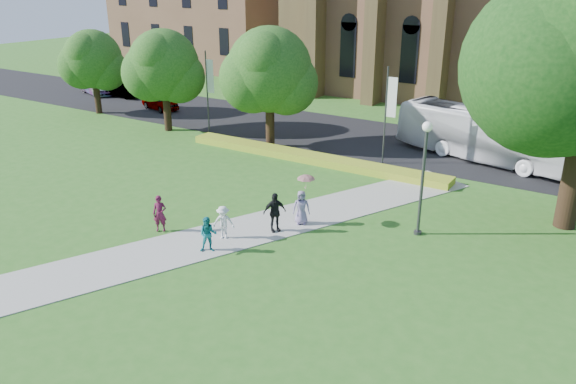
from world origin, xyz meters
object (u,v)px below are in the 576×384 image
Objects in this scene: car_0 at (160,101)px; pedestrian_0 at (160,214)px; tour_coach at (488,135)px; car_1 at (122,90)px; car_2 at (98,86)px; streetlamp at (424,165)px.

pedestrian_0 is (17.99, -18.37, 0.16)m from car_0.
pedestrian_0 is at bearing 167.24° from tour_coach.
pedestrian_0 is at bearing -130.73° from car_1.
car_0 is at bearing -83.31° from car_2.
car_1 is at bearing 102.33° from tour_coach.
streetlamp reaches higher than car_0.
streetlamp reaches higher than car_2.
tour_coach reaches higher than car_2.
car_0 is 0.82× the size of car_2.
streetlamp reaches higher than pedestrian_0.
streetlamp is at bearing -93.84° from car_2.
car_0 is (-28.05, 12.31, -2.57)m from streetlamp.
car_2 is (-37.93, 1.26, -0.93)m from tour_coach.
streetlamp is 1.04× the size of car_2.
streetlamp is at bearing -164.12° from tour_coach.
tour_coach reaches higher than pedestrian_0.
streetlamp is 1.21× the size of car_1.
tour_coach reaches higher than car_1.
car_0 is 25.71m from pedestrian_0.
car_0 is 2.44× the size of pedestrian_0.
pedestrian_0 is (28.12, -20.09, 0.14)m from car_2.
tour_coach is 2.77× the size of car_1.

